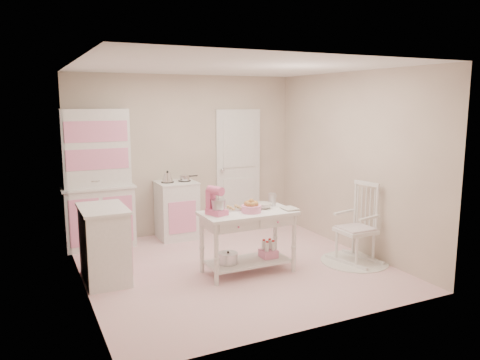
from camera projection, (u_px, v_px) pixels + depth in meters
name	position (u px, v px, depth m)	size (l,w,h in m)	color
room_shell	(234.00, 143.00, 5.97)	(3.84, 3.84, 2.62)	pink
door	(238.00, 168.00, 8.15)	(0.82, 0.05, 2.04)	white
hutch	(97.00, 179.00, 6.93)	(1.06, 0.50, 2.08)	white
stove	(177.00, 210.00, 7.49)	(0.62, 0.57, 0.92)	white
base_cabinet	(104.00, 244.00, 5.70)	(0.54, 0.84, 0.92)	white
lace_rug	(354.00, 261.00, 6.43)	(0.92, 0.92, 0.01)	white
rocking_chair	(356.00, 223.00, 6.34)	(0.48, 0.72, 1.10)	white
work_table	(248.00, 242.00, 5.98)	(1.20, 0.60, 0.80)	white
stand_mixer	(217.00, 201.00, 5.72)	(0.20, 0.28, 0.34)	#E4608F
cookie_tray	(231.00, 209.00, 6.01)	(0.34, 0.24, 0.02)	silver
bread_basket	(251.00, 209.00, 5.87)	(0.25, 0.25, 0.09)	pink
mixing_bowl	(263.00, 206.00, 6.09)	(0.23, 0.23, 0.07)	beige
metal_pitcher	(272.00, 200.00, 6.23)	(0.10, 0.10, 0.17)	silver
recipe_book	(284.00, 209.00, 6.00)	(0.18, 0.24, 0.02)	beige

